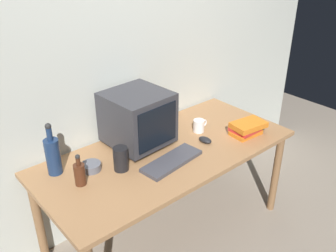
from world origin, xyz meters
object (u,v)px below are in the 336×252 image
(crt_monitor, at_px, (138,118))
(book_stack, at_px, (247,128))
(mug, at_px, (199,126))
(keyboard, at_px, (172,161))
(computer_mouse, at_px, (205,140))
(bottle_tall, at_px, (53,155))
(bottle_short, at_px, (80,173))
(cd_spindle, at_px, (91,167))
(metal_canister, at_px, (121,159))

(crt_monitor, xyz_separation_m, book_stack, (0.66, -0.39, -0.14))
(book_stack, distance_m, mug, 0.34)
(keyboard, height_order, book_stack, book_stack)
(mug, bearing_deg, book_stack, -48.16)
(keyboard, height_order, computer_mouse, computer_mouse)
(bottle_tall, relative_size, book_stack, 1.28)
(keyboard, xyz_separation_m, bottle_short, (-0.54, 0.17, 0.06))
(keyboard, bearing_deg, mug, 16.87)
(book_stack, bearing_deg, cd_spindle, 163.04)
(bottle_tall, xyz_separation_m, cd_spindle, (0.18, -0.11, -0.10))
(book_stack, bearing_deg, keyboard, 174.03)
(computer_mouse, bearing_deg, metal_canister, 166.76)
(cd_spindle, xyz_separation_m, metal_canister, (0.14, -0.11, 0.05))
(book_stack, relative_size, metal_canister, 1.72)
(cd_spindle, relative_size, metal_canister, 0.80)
(computer_mouse, distance_m, cd_spindle, 0.79)
(crt_monitor, distance_m, mug, 0.48)
(keyboard, distance_m, metal_canister, 0.32)
(computer_mouse, xyz_separation_m, cd_spindle, (-0.76, 0.21, 0.00))
(computer_mouse, relative_size, mug, 0.83)
(keyboard, xyz_separation_m, book_stack, (0.64, -0.07, 0.04))
(bottle_short, bearing_deg, metal_canister, -6.03)
(mug, bearing_deg, keyboard, -156.34)
(crt_monitor, bearing_deg, keyboard, -86.63)
(book_stack, bearing_deg, bottle_short, 168.61)
(book_stack, bearing_deg, computer_mouse, 160.05)
(bottle_short, relative_size, book_stack, 0.76)
(book_stack, xyz_separation_m, mug, (-0.22, 0.25, -0.00))
(computer_mouse, xyz_separation_m, mug, (0.08, 0.14, 0.03))
(computer_mouse, xyz_separation_m, book_stack, (0.30, -0.11, 0.03))
(bottle_short, bearing_deg, bottle_tall, 106.46)
(crt_monitor, relative_size, cd_spindle, 3.43)
(mug, distance_m, cd_spindle, 0.84)
(bottle_tall, height_order, metal_canister, bottle_tall)
(crt_monitor, height_order, bottle_short, crt_monitor)
(cd_spindle, bearing_deg, mug, -5.00)
(bottle_tall, height_order, mug, bottle_tall)
(crt_monitor, distance_m, keyboard, 0.37)
(crt_monitor, height_order, bottle_tall, crt_monitor)
(crt_monitor, height_order, computer_mouse, crt_monitor)
(computer_mouse, distance_m, bottle_short, 0.89)
(metal_canister, bearing_deg, crt_monitor, 34.25)
(keyboard, height_order, bottle_tall, bottle_tall)
(bottle_tall, relative_size, mug, 2.75)
(crt_monitor, bearing_deg, bottle_tall, 175.06)
(cd_spindle, height_order, metal_canister, metal_canister)
(crt_monitor, height_order, mug, crt_monitor)
(mug, xyz_separation_m, metal_canister, (-0.70, -0.04, 0.03))
(keyboard, xyz_separation_m, metal_canister, (-0.28, 0.14, 0.06))
(computer_mouse, relative_size, metal_canister, 0.67)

